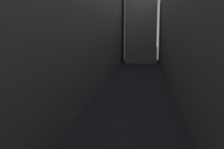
# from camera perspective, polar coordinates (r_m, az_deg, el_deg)

# --- Properties ---
(ground_plane) EXTENTS (264.00, 264.00, 0.00)m
(ground_plane) POSITION_cam_1_polar(r_m,az_deg,el_deg) (38.84, 4.75, -4.24)
(ground_plane) COLOR #232326
(building_block_left) EXTENTS (15.89, 108.00, 22.38)m
(building_block_left) POSITION_cam_1_polar(r_m,az_deg,el_deg) (42.61, -13.69, 11.86)
(building_block_left) COLOR slate
(building_block_left) RESTS_ON ground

